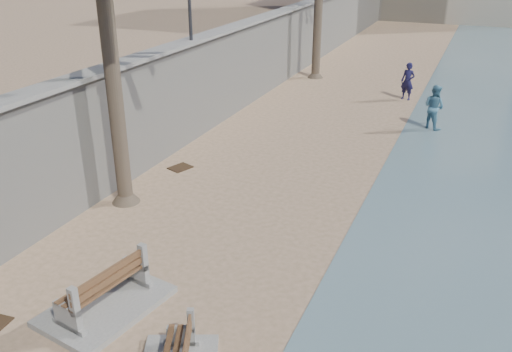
# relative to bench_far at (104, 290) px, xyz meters

# --- Properties ---
(seawall) EXTENTS (0.45, 70.00, 3.50)m
(seawall) POSITION_rel_bench_far_xyz_m (-3.45, 17.85, 1.30)
(seawall) COLOR gray
(seawall) RESTS_ON ground_plane
(wall_cap) EXTENTS (0.80, 70.00, 0.12)m
(wall_cap) POSITION_rel_bench_far_xyz_m (-3.45, 17.85, 3.10)
(wall_cap) COLOR gray
(wall_cap) RESTS_ON seawall
(bench_far) EXTENTS (2.08, 2.72, 1.03)m
(bench_far) POSITION_rel_bench_far_xyz_m (0.00, 0.00, 0.00)
(bench_far) COLOR gray
(bench_far) RESTS_ON ground_plane
(person_a) EXTENTS (0.81, 0.65, 1.96)m
(person_a) POSITION_rel_bench_far_xyz_m (3.17, 18.24, 0.53)
(person_a) COLOR #18153C
(person_a) RESTS_ON ground_plane
(person_b) EXTENTS (1.17, 1.11, 1.93)m
(person_b) POSITION_rel_bench_far_xyz_m (4.75, 14.39, 0.52)
(person_b) COLOR teal
(person_b) RESTS_ON ground_plane
(debris_c) EXTENTS (0.76, 0.85, 0.03)m
(debris_c) POSITION_rel_bench_far_xyz_m (-2.35, 6.99, -0.44)
(debris_c) COLOR #382616
(debris_c) RESTS_ON ground_plane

